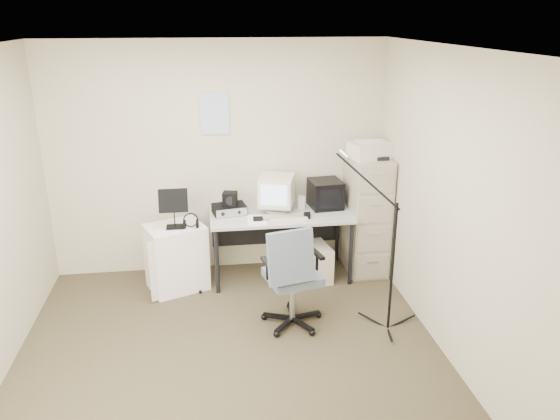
{
  "coord_description": "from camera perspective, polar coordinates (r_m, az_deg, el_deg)",
  "views": [
    {
      "loc": [
        -0.14,
        -3.93,
        2.72
      ],
      "look_at": [
        0.55,
        0.95,
        0.95
      ],
      "focal_mm": 35.0,
      "sensor_mm": 36.0,
      "label": 1
    }
  ],
  "objects": [
    {
      "name": "wall_calendar",
      "position": [
        5.8,
        -6.85,
        10.0
      ],
      "size": [
        0.3,
        0.02,
        0.44
      ],
      "primitive_type": "cube",
      "color": "white",
      "rests_on": "wall_back"
    },
    {
      "name": "wall_right",
      "position": [
        4.62,
        17.26,
        0.28
      ],
      "size": [
        0.02,
        3.6,
        2.5
      ],
      "primitive_type": "cube",
      "color": "beige",
      "rests_on": "ground"
    },
    {
      "name": "crt_monitor",
      "position": [
        5.79,
        -0.36,
        1.71
      ],
      "size": [
        0.44,
        0.45,
        0.39
      ],
      "primitive_type": "cube",
      "rotation": [
        0.0,
        0.0,
        -0.29
      ],
      "color": "beige",
      "rests_on": "desk"
    },
    {
      "name": "keyboard",
      "position": [
        5.62,
        0.4,
        -0.82
      ],
      "size": [
        0.48,
        0.19,
        0.03
      ],
      "primitive_type": "cube",
      "rotation": [
        0.0,
        0.0,
        0.05
      ],
      "color": "beige",
      "rests_on": "desk"
    },
    {
      "name": "mic_stand",
      "position": [
        4.88,
        11.81,
        -3.94
      ],
      "size": [
        0.03,
        0.03,
        1.59
      ],
      "primitive_type": "cylinder",
      "rotation": [
        0.0,
        0.0,
        2.3
      ],
      "color": "black",
      "rests_on": "floor"
    },
    {
      "name": "printer",
      "position": [
        5.81,
        9.46,
        6.18
      ],
      "size": [
        0.48,
        0.38,
        0.16
      ],
      "primitive_type": "cube",
      "rotation": [
        0.0,
        0.0,
        0.24
      ],
      "color": "beige",
      "rests_on": "filing_cabinet"
    },
    {
      "name": "floor",
      "position": [
        4.78,
        -5.12,
        -15.07
      ],
      "size": [
        3.6,
        3.6,
        0.01
      ],
      "primitive_type": "cube",
      "color": "#382E1D",
      "rests_on": "ground"
    },
    {
      "name": "pc_tower",
      "position": [
        5.95,
        4.11,
        -5.42
      ],
      "size": [
        0.24,
        0.44,
        0.39
      ],
      "primitive_type": "cube",
      "rotation": [
        0.0,
        0.0,
        0.15
      ],
      "color": "beige",
      "rests_on": "floor"
    },
    {
      "name": "desk_speaker",
      "position": [
        5.92,
        2.25,
        0.81
      ],
      "size": [
        0.08,
        0.08,
        0.13
      ],
      "primitive_type": "cube",
      "rotation": [
        0.0,
        0.0,
        -0.15
      ],
      "color": "beige",
      "rests_on": "desk"
    },
    {
      "name": "mouse",
      "position": [
        5.68,
        2.84,
        -0.57
      ],
      "size": [
        0.09,
        0.13,
        0.04
      ],
      "primitive_type": "cube",
      "rotation": [
        0.0,
        0.0,
        -0.19
      ],
      "color": "black",
      "rests_on": "desk"
    },
    {
      "name": "filing_cabinet",
      "position": [
        6.04,
        9.02,
        -0.53
      ],
      "size": [
        0.4,
        0.6,
        1.3
      ],
      "primitive_type": "cube",
      "color": "#B7AE8A",
      "rests_on": "floor"
    },
    {
      "name": "music_stand",
      "position": [
        5.53,
        -11.04,
        0.21
      ],
      "size": [
        0.32,
        0.23,
        0.42
      ],
      "primitive_type": "cube",
      "rotation": [
        0.0,
        0.0,
        -0.31
      ],
      "color": "black",
      "rests_on": "side_cart"
    },
    {
      "name": "radio_speaker",
      "position": [
        5.74,
        -5.25,
        1.18
      ],
      "size": [
        0.17,
        0.16,
        0.14
      ],
      "primitive_type": "cube",
      "rotation": [
        0.0,
        0.0,
        -0.23
      ],
      "color": "black",
      "rests_on": "radio_receiver"
    },
    {
      "name": "office_chair",
      "position": [
        4.96,
        1.32,
        -6.78
      ],
      "size": [
        0.71,
        0.71,
        1.01
      ],
      "primitive_type": "cube",
      "rotation": [
        0.0,
        0.0,
        0.25
      ],
      "color": "slate",
      "rests_on": "floor"
    },
    {
      "name": "headphones",
      "position": [
        5.55,
        -9.3,
        -1.34
      ],
      "size": [
        0.19,
        0.19,
        0.03
      ],
      "primitive_type": "torus",
      "rotation": [
        0.0,
        0.0,
        0.14
      ],
      "color": "black",
      "rests_on": "side_cart"
    },
    {
      "name": "wall_front",
      "position": [
        2.59,
        -3.7,
        -14.9
      ],
      "size": [
        3.6,
        0.02,
        2.5
      ],
      "primitive_type": "cube",
      "color": "beige",
      "rests_on": "ground"
    },
    {
      "name": "desk",
      "position": [
        5.92,
        0.09,
        -3.67
      ],
      "size": [
        1.5,
        0.7,
        0.73
      ],
      "primitive_type": "cube",
      "color": "#A6A89A",
      "rests_on": "floor"
    },
    {
      "name": "wall_back",
      "position": [
        5.91,
        -6.47,
        5.25
      ],
      "size": [
        3.6,
        0.02,
        2.5
      ],
      "primitive_type": "cube",
      "color": "beige",
      "rests_on": "ground"
    },
    {
      "name": "crt_tv",
      "position": [
        5.95,
        4.76,
        1.7
      ],
      "size": [
        0.36,
        0.38,
        0.3
      ],
      "primitive_type": "cube",
      "rotation": [
        0.0,
        0.0,
        0.09
      ],
      "color": "black",
      "rests_on": "desk"
    },
    {
      "name": "side_cart",
      "position": [
        5.78,
        -10.77,
        -4.87
      ],
      "size": [
        0.69,
        0.62,
        0.69
      ],
      "primitive_type": "cube",
      "rotation": [
        0.0,
        0.0,
        0.38
      ],
      "color": "white",
      "rests_on": "floor"
    },
    {
      "name": "ceiling",
      "position": [
        3.93,
        -6.27,
        16.45
      ],
      "size": [
        3.6,
        3.6,
        0.01
      ],
      "primitive_type": "cube",
      "color": "white",
      "rests_on": "ground"
    },
    {
      "name": "radio_receiver",
      "position": [
        5.79,
        -5.32,
        0.09
      ],
      "size": [
        0.38,
        0.3,
        0.1
      ],
      "primitive_type": "cube",
      "rotation": [
        0.0,
        0.0,
        0.18
      ],
      "color": "black",
      "rests_on": "desk"
    },
    {
      "name": "papers",
      "position": [
        5.57,
        -2.4,
        -1.06
      ],
      "size": [
        0.21,
        0.28,
        0.02
      ],
      "primitive_type": "cube",
      "rotation": [
        0.0,
        0.0,
        -0.06
      ],
      "color": "white",
      "rests_on": "desk"
    }
  ]
}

